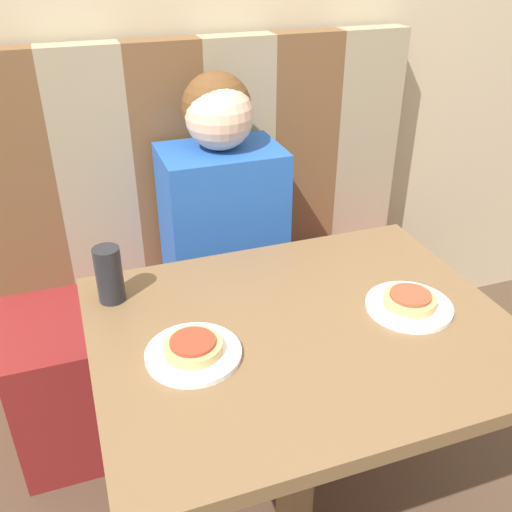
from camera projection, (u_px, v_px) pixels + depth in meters
name	position (u px, v px, depth m)	size (l,w,h in m)	color
wall_back	(189.00, 0.00, 1.71)	(7.00, 0.05, 2.60)	#C6B28E
booth_seat	(227.00, 339.00, 2.00)	(1.40, 0.48, 0.47)	maroon
booth_backrest	(204.00, 157.00, 1.86)	(1.40, 0.09, 0.74)	brown
dining_table	(302.00, 362.00, 1.29)	(0.90, 0.72, 0.74)	brown
person	(221.00, 193.00, 1.72)	(0.36, 0.25, 0.68)	#2356B2
plate_left	(193.00, 354.00, 1.14)	(0.19, 0.19, 0.01)	white
plate_right	(409.00, 306.00, 1.29)	(0.19, 0.19, 0.01)	white
pizza_left	(193.00, 346.00, 1.14)	(0.12, 0.12, 0.03)	tan
pizza_right	(410.00, 299.00, 1.28)	(0.12, 0.12, 0.03)	tan
drinking_cup	(109.00, 275.00, 1.29)	(0.06, 0.06, 0.13)	#232328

